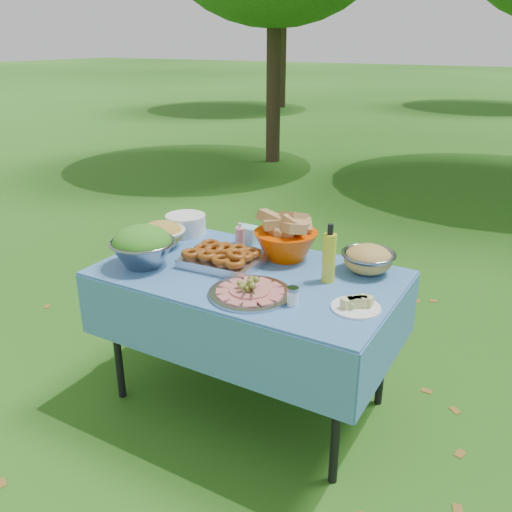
{
  "coord_description": "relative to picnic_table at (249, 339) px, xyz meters",
  "views": [
    {
      "loc": [
        1.25,
        -2.1,
        1.83
      ],
      "look_at": [
        0.04,
        0.0,
        0.85
      ],
      "focal_mm": 38.0,
      "sensor_mm": 36.0,
      "label": 1
    }
  ],
  "objects": [
    {
      "name": "cheese_plate",
      "position": [
        0.6,
        -0.11,
        0.41
      ],
      "size": [
        0.22,
        0.22,
        0.06
      ],
      "primitive_type": "cylinder",
      "rotation": [
        0.0,
        0.0,
        -0.01
      ],
      "color": "white",
      "rests_on": "picnic_table"
    },
    {
      "name": "charcuterie_platter",
      "position": [
        0.14,
        -0.22,
        0.42
      ],
      "size": [
        0.5,
        0.5,
        0.09
      ],
      "primitive_type": "cylinder",
      "rotation": [
        0.0,
        0.0,
        0.42
      ],
      "color": "#9FA0A6",
      "rests_on": "picnic_table"
    },
    {
      "name": "bread_bowl",
      "position": [
        0.08,
        0.25,
        0.49
      ],
      "size": [
        0.35,
        0.35,
        0.22
      ],
      "primitive_type": null,
      "rotation": [
        0.0,
        0.0,
        0.05
      ],
      "color": "#E84700",
      "rests_on": "picnic_table"
    },
    {
      "name": "plate_stack",
      "position": [
        -0.6,
        0.3,
        0.44
      ],
      "size": [
        0.28,
        0.28,
        0.11
      ],
      "primitive_type": "cylinder",
      "rotation": [
        0.0,
        0.0,
        -0.24
      ],
      "color": "white",
      "rests_on": "picnic_table"
    },
    {
      "name": "shaker",
      "position": [
        0.35,
        -0.21,
        0.42
      ],
      "size": [
        0.06,
        0.06,
        0.08
      ],
      "primitive_type": "cylinder",
      "rotation": [
        0.0,
        0.0,
        0.24
      ],
      "color": "white",
      "rests_on": "picnic_table"
    },
    {
      "name": "picnic_table",
      "position": [
        0.0,
        0.0,
        0.0
      ],
      "size": [
        1.46,
        0.86,
        0.76
      ],
      "primitive_type": "cube",
      "color": "#80C4F7",
      "rests_on": "ground"
    },
    {
      "name": "oil_bottle",
      "position": [
        0.38,
        0.09,
        0.52
      ],
      "size": [
        0.08,
        0.08,
        0.28
      ],
      "primitive_type": "cylinder",
      "rotation": [
        0.0,
        0.0,
        0.38
      ],
      "color": "yellow",
      "rests_on": "picnic_table"
    },
    {
      "name": "fried_tray",
      "position": [
        -0.15,
        0.0,
        0.43
      ],
      "size": [
        0.4,
        0.3,
        0.09
      ],
      "primitive_type": "cube",
      "rotation": [
        0.0,
        0.0,
        0.06
      ],
      "color": "silver",
      "rests_on": "picnic_table"
    },
    {
      "name": "pasta_bowl_steel",
      "position": [
        0.51,
        0.29,
        0.45
      ],
      "size": [
        0.31,
        0.31,
        0.14
      ],
      "primitive_type": null,
      "rotation": [
        0.0,
        0.0,
        0.23
      ],
      "color": "gray",
      "rests_on": "picnic_table"
    },
    {
      "name": "ground",
      "position": [
        0.0,
        0.0,
        -0.38
      ],
      "size": [
        80.0,
        80.0,
        0.0
      ],
      "primitive_type": "plane",
      "color": "#163E0B",
      "rests_on": "ground"
    },
    {
      "name": "sanitizer_bottle",
      "position": [
        -0.19,
        0.24,
        0.46
      ],
      "size": [
        0.06,
        0.06,
        0.15
      ],
      "primitive_type": "cylinder",
      "rotation": [
        0.0,
        0.0,
        -0.16
      ],
      "color": "pink",
      "rests_on": "picnic_table"
    },
    {
      "name": "salad_bowl",
      "position": [
        -0.5,
        -0.2,
        0.49
      ],
      "size": [
        0.38,
        0.38,
        0.21
      ],
      "primitive_type": null,
      "rotation": [
        0.0,
        0.0,
        0.2
      ],
      "color": "gray",
      "rests_on": "picnic_table"
    },
    {
      "name": "pasta_bowl_white",
      "position": [
        -0.59,
        0.06,
        0.45
      ],
      "size": [
        0.29,
        0.29,
        0.14
      ],
      "primitive_type": null,
      "rotation": [
        0.0,
        0.0,
        0.16
      ],
      "color": "white",
      "rests_on": "picnic_table"
    },
    {
      "name": "wipes_box",
      "position": [
        -0.2,
        0.33,
        0.43
      ],
      "size": [
        0.12,
        0.09,
        0.1
      ],
      "primitive_type": "cube",
      "rotation": [
        0.0,
        0.0,
        -0.05
      ],
      "color": "#97E2E8",
      "rests_on": "picnic_table"
    }
  ]
}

